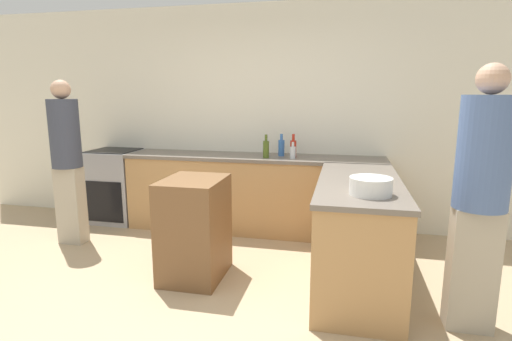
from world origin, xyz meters
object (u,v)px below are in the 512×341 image
mixing_bowl (371,186)px  water_bottle_blue (281,147)px  olive_oil_bottle (266,149)px  person_by_range (67,156)px  hot_sauce_bottle (293,148)px  island_table (194,229)px  person_at_peninsula (480,191)px  range_oven (116,186)px  vinegar_bottle_clear (293,152)px

mixing_bowl → water_bottle_blue: size_ratio=1.18×
olive_oil_bottle → person_by_range: person_by_range is taller
hot_sauce_bottle → island_table: bearing=-117.8°
water_bottle_blue → person_at_peninsula: size_ratio=0.14×
hot_sauce_bottle → water_bottle_blue: hot_sauce_bottle is taller
range_oven → person_at_peninsula: bearing=-24.0°
olive_oil_bottle → island_table: bearing=-108.6°
person_by_range → island_table: bearing=-17.0°
person_at_peninsula → olive_oil_bottle: bearing=138.7°
olive_oil_bottle → person_by_range: 2.17m
range_oven → water_bottle_blue: bearing=1.6°
range_oven → mixing_bowl: mixing_bowl is taller
vinegar_bottle_clear → island_table: bearing=-120.2°
range_oven → mixing_bowl: (3.09, -1.63, 0.52)m
person_by_range → mixing_bowl: bearing=-14.2°
island_table → water_bottle_blue: (0.56, 1.40, 0.57)m
hot_sauce_bottle → olive_oil_bottle: size_ratio=1.00×
mixing_bowl → hot_sauce_bottle: 1.80m
island_table → olive_oil_bottle: (0.41, 1.22, 0.57)m
olive_oil_bottle → person_by_range: bearing=-160.8°
island_table → person_by_range: person_by_range is taller
range_oven → vinegar_bottle_clear: (2.33, -0.12, 0.53)m
mixing_bowl → person_at_peninsula: 0.71m
mixing_bowl → person_by_range: person_by_range is taller
vinegar_bottle_clear → water_bottle_blue: size_ratio=0.73×
olive_oil_bottle → water_bottle_blue: (0.15, 0.18, -0.00)m
mixing_bowl → olive_oil_bottle: olive_oil_bottle is taller
range_oven → person_at_peninsula: person_at_peninsula is taller
range_oven → mixing_bowl: bearing=-27.8°
person_at_peninsula → mixing_bowl: bearing=175.4°
vinegar_bottle_clear → person_at_peninsula: person_at_peninsula is taller
hot_sauce_bottle → olive_oil_bottle: same height
vinegar_bottle_clear → person_at_peninsula: bearing=-46.9°
range_oven → island_table: bearing=-39.8°
mixing_bowl → olive_oil_bottle: size_ratio=1.14×
island_table → person_at_peninsula: size_ratio=0.50×
island_table → hot_sauce_bottle: size_ratio=3.40×
olive_oil_bottle → hot_sauce_bottle: bearing=22.3°
island_table → olive_oil_bottle: size_ratio=3.40×
island_table → vinegar_bottle_clear: vinegar_bottle_clear is taller
hot_sauce_bottle → person_at_peninsula: (1.48, -1.68, -0.03)m
olive_oil_bottle → range_oven: bearing=176.4°
vinegar_bottle_clear → person_at_peninsula: 2.15m
mixing_bowl → hot_sauce_bottle: bearing=115.5°
water_bottle_blue → person_by_range: 2.38m
range_oven → vinegar_bottle_clear: size_ratio=4.93×
range_oven → person_by_range: bearing=-92.2°
mixing_bowl → hot_sauce_bottle: hot_sauce_bottle is taller
olive_oil_bottle → mixing_bowl: bearing=-54.6°
hot_sauce_bottle → person_at_peninsula: size_ratio=0.15×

